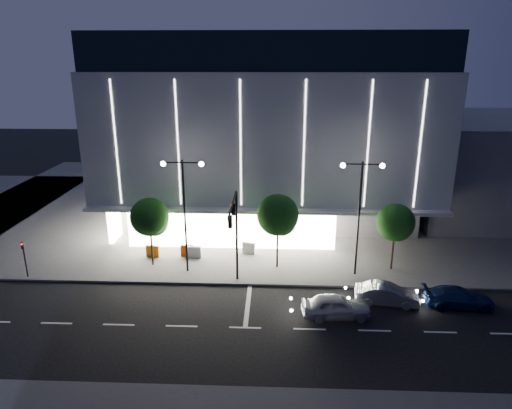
{
  "coord_description": "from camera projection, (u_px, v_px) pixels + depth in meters",
  "views": [
    {
      "loc": [
        3.7,
        -26.14,
        16.03
      ],
      "look_at": [
        2.28,
        8.08,
        5.0
      ],
      "focal_mm": 32.0,
      "sensor_mm": 36.0,
      "label": 1
    }
  ],
  "objects": [
    {
      "name": "barrier_a",
      "position": [
        153.0,
        251.0,
        38.06
      ],
      "size": [
        1.12,
        0.37,
        1.0
      ],
      "primitive_type": "cube",
      "rotation": [
        0.0,
        0.0,
        -0.11
      ],
      "color": "#D2660B",
      "rests_on": "sidewalk_museum"
    },
    {
      "name": "sidewalk_museum",
      "position": [
        285.0,
        203.0,
        52.52
      ],
      "size": [
        70.0,
        40.0,
        0.15
      ],
      "primitive_type": "cube",
      "color": "#474747",
      "rests_on": "ground"
    },
    {
      "name": "tree_left",
      "position": [
        150.0,
        219.0,
        35.6
      ],
      "size": [
        3.02,
        3.02,
        5.72
      ],
      "color": "black",
      "rests_on": "ground"
    },
    {
      "name": "tree_right",
      "position": [
        396.0,
        224.0,
        34.89
      ],
      "size": [
        2.91,
        2.91,
        5.51
      ],
      "color": "black",
      "rests_on": "ground"
    },
    {
      "name": "tree_mid",
      "position": [
        278.0,
        217.0,
        35.11
      ],
      "size": [
        3.25,
        3.25,
        6.15
      ],
      "color": "black",
      "rests_on": "ground"
    },
    {
      "name": "barrier_b",
      "position": [
        194.0,
        252.0,
        37.87
      ],
      "size": [
        1.11,
        0.32,
        1.0
      ],
      "primitive_type": "cube",
      "rotation": [
        0.0,
        0.0,
        0.06
      ],
      "color": "#BABABA",
      "rests_on": "sidewalk_museum"
    },
    {
      "name": "car_lead",
      "position": [
        336.0,
        306.0,
        29.42
      ],
      "size": [
        4.58,
        2.11,
        1.52
      ],
      "primitive_type": "imported",
      "rotation": [
        0.0,
        0.0,
        1.64
      ],
      "color": "#AEB0B6",
      "rests_on": "ground"
    },
    {
      "name": "annex_building",
      "position": [
        477.0,
        163.0,
        50.19
      ],
      "size": [
        16.0,
        20.0,
        10.0
      ],
      "primitive_type": "cube",
      "color": "#4C4C51",
      "rests_on": "ground"
    },
    {
      "name": "car_third",
      "position": [
        458.0,
        297.0,
        30.67
      ],
      "size": [
        4.66,
        2.02,
        1.34
      ],
      "primitive_type": "imported",
      "rotation": [
        0.0,
        0.0,
        1.54
      ],
      "color": "navy",
      "rests_on": "ground"
    },
    {
      "name": "street_lamp_west",
      "position": [
        184.0,
        200.0,
        33.92
      ],
      "size": [
        3.16,
        0.36,
        9.0
      ],
      "color": "black",
      "rests_on": "ground"
    },
    {
      "name": "car_second",
      "position": [
        387.0,
        294.0,
        31.0
      ],
      "size": [
        4.44,
        2.02,
        1.41
      ],
      "primitive_type": "imported",
      "rotation": [
        0.0,
        0.0,
        1.44
      ],
      "color": "#A0A3A7",
      "rests_on": "ground"
    },
    {
      "name": "museum",
      "position": [
        268.0,
        125.0,
        48.17
      ],
      "size": [
        30.0,
        25.8,
        18.0
      ],
      "color": "#4C4C51",
      "rests_on": "ground"
    },
    {
      "name": "ground",
      "position": [
        216.0,
        314.0,
        29.92
      ],
      "size": [
        160.0,
        160.0,
        0.0
      ],
      "primitive_type": "plane",
      "color": "black",
      "rests_on": "ground"
    },
    {
      "name": "barrier_d",
      "position": [
        249.0,
        248.0,
        38.7
      ],
      "size": [
        1.13,
        0.53,
        1.0
      ],
      "primitive_type": "cube",
      "rotation": [
        0.0,
        0.0,
        -0.26
      ],
      "color": "silver",
      "rests_on": "sidewalk_museum"
    },
    {
      "name": "street_lamp_east",
      "position": [
        360.0,
        202.0,
        33.4
      ],
      "size": [
        3.16,
        0.36,
        9.0
      ],
      "color": "black",
      "rests_on": "ground"
    },
    {
      "name": "ped_signal_far",
      "position": [
        24.0,
        256.0,
        34.21
      ],
      "size": [
        0.22,
        0.24,
        3.0
      ],
      "color": "black",
      "rests_on": "ground"
    },
    {
      "name": "traffic_mast",
      "position": [
        235.0,
        225.0,
        31.51
      ],
      "size": [
        0.33,
        5.89,
        7.07
      ],
      "color": "black",
      "rests_on": "ground"
    },
    {
      "name": "barrier_c",
      "position": [
        187.0,
        251.0,
        38.16
      ],
      "size": [
        1.12,
        0.35,
        1.0
      ],
      "primitive_type": "cube",
      "rotation": [
        0.0,
        0.0,
        0.09
      ],
      "color": "#E3400C",
      "rests_on": "sidewalk_museum"
    }
  ]
}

